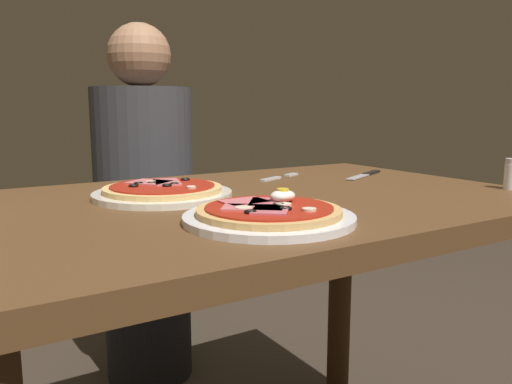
{
  "coord_description": "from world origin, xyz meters",
  "views": [
    {
      "loc": [
        -0.53,
        -0.86,
        0.92
      ],
      "look_at": [
        -0.06,
        -0.1,
        0.77
      ],
      "focal_mm": 36.3,
      "sensor_mm": 36.0,
      "label": 1
    }
  ],
  "objects": [
    {
      "name": "diner_person",
      "position": [
        0.04,
        0.77,
        0.56
      ],
      "size": [
        0.32,
        0.32,
        1.18
      ],
      "rotation": [
        0.0,
        0.0,
        3.14
      ],
      "color": "black",
      "rests_on": "ground"
    },
    {
      "name": "fork",
      "position": [
        0.19,
        0.2,
        0.75
      ],
      "size": [
        0.15,
        0.08,
        0.0
      ],
      "color": "silver",
      "rests_on": "dining_table"
    },
    {
      "name": "dining_table",
      "position": [
        0.0,
        0.0,
        0.62
      ],
      "size": [
        1.13,
        0.74,
        0.74
      ],
      "color": "brown",
      "rests_on": "ground"
    },
    {
      "name": "pizza_foreground",
      "position": [
        -0.1,
        -0.2,
        0.76
      ],
      "size": [
        0.27,
        0.27,
        0.05
      ],
      "color": "white",
      "rests_on": "dining_table"
    },
    {
      "name": "salt_shaker",
      "position": [
        0.53,
        -0.21,
        0.78
      ],
      "size": [
        0.03,
        0.03,
        0.07
      ],
      "color": "white",
      "rests_on": "dining_table"
    },
    {
      "name": "pizza_across_left",
      "position": [
        -0.15,
        0.09,
        0.76
      ],
      "size": [
        0.27,
        0.27,
        0.03
      ],
      "color": "silver",
      "rests_on": "dining_table"
    },
    {
      "name": "knife",
      "position": [
        0.42,
        0.12,
        0.75
      ],
      "size": [
        0.18,
        0.1,
        0.01
      ],
      "color": "silver",
      "rests_on": "dining_table"
    }
  ]
}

